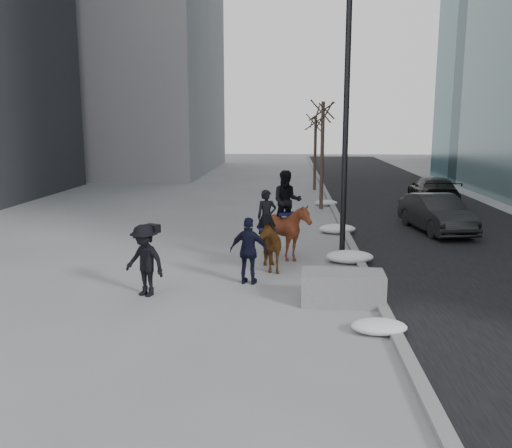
# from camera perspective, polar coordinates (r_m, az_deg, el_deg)

# --- Properties ---
(ground) EXTENTS (120.00, 120.00, 0.00)m
(ground) POSITION_cam_1_polar(r_m,az_deg,el_deg) (13.55, -0.33, -7.19)
(ground) COLOR gray
(ground) RESTS_ON ground
(road) EXTENTS (8.00, 90.00, 0.01)m
(road) POSITION_cam_1_polar(r_m,az_deg,el_deg) (24.03, 18.31, 0.17)
(road) COLOR black
(road) RESTS_ON ground
(curb) EXTENTS (0.25, 90.00, 0.12)m
(curb) POSITION_cam_1_polar(r_m,az_deg,el_deg) (23.33, 8.77, 0.42)
(curb) COLOR gray
(curb) RESTS_ON ground
(planter) EXTENTS (1.93, 1.02, 0.76)m
(planter) POSITION_cam_1_polar(r_m,az_deg,el_deg) (12.79, 9.11, -6.64)
(planter) COLOR gray
(planter) RESTS_ON ground
(car_near) EXTENTS (2.19, 4.53, 1.43)m
(car_near) POSITION_cam_1_polar(r_m,az_deg,el_deg) (21.89, 18.47, 1.07)
(car_near) COLOR black
(car_near) RESTS_ON ground
(car_far) EXTENTS (2.36, 5.08, 1.44)m
(car_far) POSITION_cam_1_polar(r_m,az_deg,el_deg) (29.15, 18.15, 3.36)
(car_far) COLOR black
(car_far) RESTS_ON ground
(tree_near) EXTENTS (1.20, 1.20, 5.69)m
(tree_near) POSITION_cam_1_polar(r_m,az_deg,el_deg) (26.34, 6.98, 7.73)
(tree_near) COLOR #3A2A22
(tree_near) RESTS_ON ground
(tree_far) EXTENTS (1.20, 1.20, 5.03)m
(tree_far) POSITION_cam_1_polar(r_m,az_deg,el_deg) (33.87, 6.25, 7.82)
(tree_far) COLOR #352B1F
(tree_far) RESTS_ON ground
(mounted_left) EXTENTS (1.23, 1.91, 2.27)m
(mounted_left) POSITION_cam_1_polar(r_m,az_deg,el_deg) (15.43, 1.10, -1.72)
(mounted_left) COLOR #48290E
(mounted_left) RESTS_ON ground
(mounted_right) EXTENTS (1.50, 1.67, 2.73)m
(mounted_right) POSITION_cam_1_polar(r_m,az_deg,el_deg) (16.49, 3.23, -0.05)
(mounted_right) COLOR #4E1F0F
(mounted_right) RESTS_ON ground
(feeder) EXTENTS (1.09, 0.95, 1.75)m
(feeder) POSITION_cam_1_polar(r_m,az_deg,el_deg) (14.03, -0.73, -2.85)
(feeder) COLOR black
(feeder) RESTS_ON ground
(camera_crew) EXTENTS (1.31, 1.10, 1.75)m
(camera_crew) POSITION_cam_1_polar(r_m,az_deg,el_deg) (13.33, -11.63, -3.75)
(camera_crew) COLOR black
(camera_crew) RESTS_ON ground
(lamppost) EXTENTS (0.25, 1.54, 9.09)m
(lamppost) POSITION_cam_1_polar(r_m,az_deg,el_deg) (17.50, 9.48, 13.27)
(lamppost) COLOR black
(lamppost) RESTS_ON ground
(snow_piles) EXTENTS (1.43, 17.63, 0.36)m
(snow_piles) POSITION_cam_1_polar(r_m,az_deg,el_deg) (19.01, 9.01, -1.58)
(snow_piles) COLOR white
(snow_piles) RESTS_ON ground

